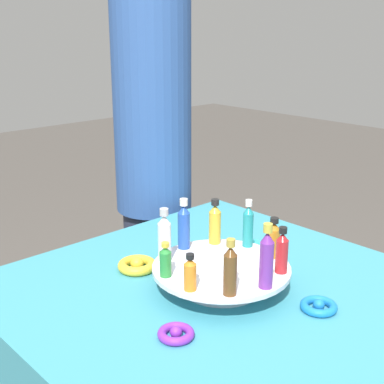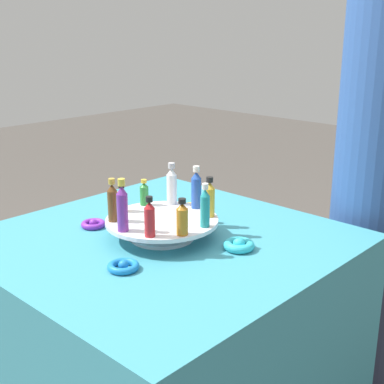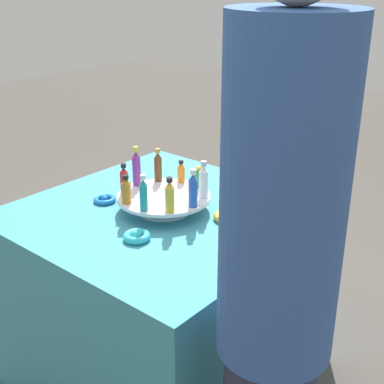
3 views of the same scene
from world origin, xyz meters
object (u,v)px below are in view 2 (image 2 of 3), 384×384
object	(u,v)px
bottle_teal	(205,207)
bottle_gold	(209,198)
bottle_green	(144,193)
ribbon_bow_gold	(192,209)
bottle_red	(150,218)
bottle_blue	(196,189)
bottle_brown	(113,202)
ribbon_bow_blue	(123,266)
ribbon_bow_teal	(239,245)
bottle_amber	(182,218)
ribbon_bow_purple	(93,224)
person_figure	(374,182)
bottle_purple	(122,207)
bottle_clear	(172,185)
bottle_orange	(122,199)
display_stand	(162,225)

from	to	relation	value
bottle_teal	bottle_gold	xyz separation A→B (m)	(0.08, 0.05, -0.00)
bottle_green	ribbon_bow_gold	bearing A→B (deg)	-14.97
bottle_red	bottle_blue	world-z (taller)	bottle_blue
bottle_brown	bottle_gold	bearing A→B (deg)	-38.67
bottle_green	ribbon_bow_blue	size ratio (longest dim) A/B	1.00
bottle_brown	bottle_red	bearing A→B (deg)	-92.67
ribbon_bow_gold	ribbon_bow_teal	distance (m)	0.35
bottle_teal	bottle_red	bearing A→B (deg)	159.33
bottle_amber	ribbon_bow_purple	xyz separation A→B (m)	(-0.04, 0.36, -0.10)
bottle_gold	ribbon_bow_teal	world-z (taller)	bottle_gold
ribbon_bow_blue	ribbon_bow_teal	bearing A→B (deg)	-23.65
person_figure	bottle_gold	bearing A→B (deg)	2.76
person_figure	ribbon_bow_gold	bearing A→B (deg)	-16.56
bottle_amber	ribbon_bow_blue	size ratio (longest dim) A/B	1.23
bottle_purple	bottle_green	world-z (taller)	bottle_purple
bottle_clear	ribbon_bow_purple	size ratio (longest dim) A/B	1.74
ribbon_bow_purple	bottle_amber	bearing A→B (deg)	-84.09
bottle_purple	ribbon_bow_purple	distance (m)	0.26
bottle_amber	bottle_gold	world-z (taller)	bottle_gold
bottle_blue	ribbon_bow_purple	size ratio (longest dim) A/B	1.74
bottle_purple	bottle_gold	bearing A→B (deg)	-20.67
bottle_amber	bottle_orange	world-z (taller)	bottle_amber
bottle_red	bottle_clear	xyz separation A→B (m)	(0.24, 0.16, 0.01)
bottle_teal	bottle_orange	xyz separation A→B (m)	(-0.08, 0.28, -0.02)
bottle_purple	ribbon_bow_purple	xyz separation A→B (m)	(0.06, 0.22, -0.12)
bottle_green	ribbon_bow_teal	world-z (taller)	bottle_green
bottle_green	bottle_orange	xyz separation A→B (m)	(-0.09, 0.00, 0.00)
bottle_purple	ribbon_bow_blue	size ratio (longest dim) A/B	1.79
bottle_amber	bottle_blue	distance (m)	0.24
bottle_gold	bottle_clear	distance (m)	0.17
display_stand	bottle_gold	xyz separation A→B (m)	(0.11, -0.09, 0.08)
bottle_clear	person_figure	size ratio (longest dim) A/B	0.08
display_stand	bottle_teal	size ratio (longest dim) A/B	2.63
bottle_orange	bottle_blue	bearing A→B (deg)	-38.67
ribbon_bow_blue	bottle_green	bearing A→B (deg)	38.90
bottle_purple	bottle_blue	world-z (taller)	bottle_purple
bottle_brown	bottle_green	size ratio (longest dim) A/B	1.54
ribbon_bow_blue	person_figure	bearing A→B (deg)	-15.62
bottle_purple	bottle_amber	xyz separation A→B (m)	(0.09, -0.14, -0.02)
display_stand	bottle_red	bearing A→B (deg)	-146.67
bottle_purple	bottle_teal	world-z (taller)	bottle_purple
bottle_brown	ribbon_bow_purple	size ratio (longest dim) A/B	1.66
display_stand	bottle_amber	world-z (taller)	bottle_amber
bottle_amber	ribbon_bow_teal	world-z (taller)	bottle_amber
bottle_red	bottle_clear	bearing A→B (deg)	33.33
bottle_orange	person_figure	size ratio (longest dim) A/B	0.05
bottle_clear	ribbon_bow_purple	world-z (taller)	bottle_clear
bottle_brown	bottle_purple	size ratio (longest dim) A/B	0.86
bottle_gold	ribbon_bow_purple	xyz separation A→B (m)	(-0.20, 0.32, -0.11)
bottle_red	bottle_gold	world-z (taller)	bottle_gold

